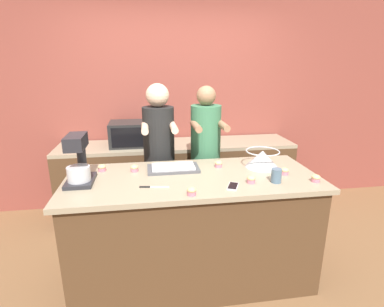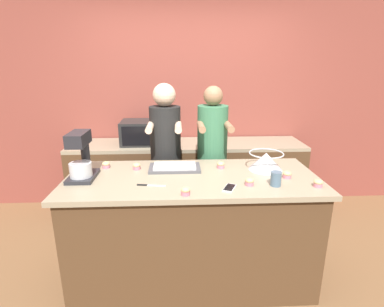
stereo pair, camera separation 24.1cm
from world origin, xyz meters
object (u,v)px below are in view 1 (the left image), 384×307
(baking_tray, at_px, (173,168))
(knife, at_px, (152,187))
(cupcake_0, at_px, (218,164))
(cupcake_2, at_px, (316,178))
(cupcake_6, at_px, (285,171))
(mixing_bowl, at_px, (262,158))
(person_left, at_px, (160,161))
(cupcake_4, at_px, (251,179))
(cupcake_3, at_px, (102,168))
(stand_mixer, at_px, (79,162))
(cell_phone, at_px, (233,186))
(drinking_glass, at_px, (276,176))
(person_right, at_px, (205,160))
(microwave_oven, at_px, (132,134))
(cupcake_5, at_px, (134,168))
(cupcake_1, at_px, (192,191))

(baking_tray, bearing_deg, knife, -118.06)
(baking_tray, relative_size, cupcake_0, 6.59)
(cupcake_0, bearing_deg, cupcake_2, -34.02)
(cupcake_6, bearing_deg, mixing_bowl, 118.98)
(person_left, distance_m, cupcake_4, 1.09)
(cupcake_3, distance_m, cupcake_6, 1.53)
(stand_mixer, bearing_deg, baking_tray, 13.44)
(cell_phone, height_order, cupcake_3, cupcake_3)
(baking_tray, xyz_separation_m, cupcake_6, (0.90, -0.25, 0.01))
(person_left, relative_size, cupcake_4, 24.77)
(cell_phone, bearing_deg, knife, 172.00)
(baking_tray, distance_m, cupcake_4, 0.68)
(knife, bearing_deg, person_left, 83.72)
(mixing_bowl, bearing_deg, cupcake_2, -54.36)
(baking_tray, distance_m, drinking_glass, 0.85)
(drinking_glass, distance_m, cupcake_2, 0.31)
(person_right, xyz_separation_m, cupcake_6, (0.52, -0.74, 0.12))
(microwave_oven, distance_m, drinking_glass, 1.84)
(baking_tray, bearing_deg, microwave_oven, 109.72)
(baking_tray, xyz_separation_m, knife, (-0.19, -0.35, -0.02))
(stand_mixer, height_order, microwave_oven, stand_mixer)
(drinking_glass, bearing_deg, cupcake_3, 161.26)
(stand_mixer, relative_size, cupcake_4, 5.67)
(cell_phone, distance_m, cupcake_3, 1.12)
(stand_mixer, height_order, cell_phone, stand_mixer)
(mixing_bowl, distance_m, cupcake_5, 1.11)
(cupcake_2, xyz_separation_m, cupcake_6, (-0.17, 0.19, 0.00))
(stand_mixer, relative_size, cupcake_0, 5.67)
(microwave_oven, xyz_separation_m, cupcake_5, (0.05, -1.04, -0.06))
(person_left, height_order, cupcake_6, person_left)
(person_right, distance_m, cupcake_1, 1.07)
(cupcake_3, xyz_separation_m, cupcake_6, (1.50, -0.31, 0.00))
(baking_tray, bearing_deg, person_left, 101.05)
(mixing_bowl, height_order, cupcake_3, mixing_bowl)
(mixing_bowl, xyz_separation_m, cupcake_4, (-0.22, -0.34, -0.05))
(cell_phone, height_order, cupcake_5, cupcake_5)
(person_left, xyz_separation_m, person_right, (0.47, -0.00, -0.02))
(cupcake_4, distance_m, cupcake_5, 0.97)
(knife, distance_m, cupcake_2, 1.25)
(person_left, height_order, cupcake_5, person_left)
(mixing_bowl, relative_size, cupcake_5, 4.45)
(stand_mixer, distance_m, drinking_glass, 1.51)
(person_left, bearing_deg, baking_tray, -78.95)
(person_left, relative_size, cupcake_3, 24.77)
(person_right, height_order, cupcake_3, person_right)
(stand_mixer, xyz_separation_m, cupcake_3, (0.13, 0.24, -0.14))
(person_left, height_order, microwave_oven, person_left)
(person_right, bearing_deg, cupcake_3, -156.62)
(drinking_glass, distance_m, cupcake_5, 1.16)
(person_left, distance_m, drinking_glass, 1.23)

